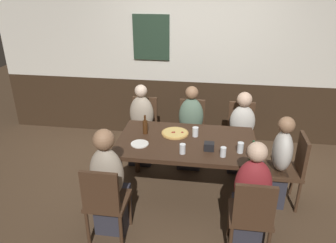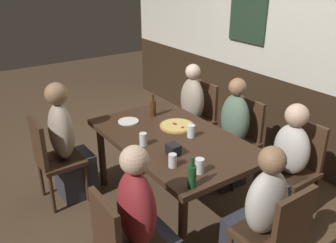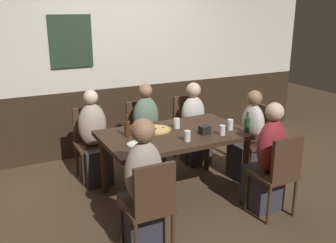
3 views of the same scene
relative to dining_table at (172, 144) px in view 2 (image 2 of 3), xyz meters
name	(u,v)px [view 2 (image 2 of 3)]	position (x,y,z in m)	size (l,w,h in m)	color
ground_plane	(172,204)	(0.00, 0.00, -0.66)	(12.00, 12.00, 0.00)	#4C3826
wall_back	(297,51)	(0.00, 1.65, 0.64)	(6.40, 0.13, 2.60)	#332316
dining_table	(172,144)	(0.00, 0.00, 0.00)	(1.59, 0.95, 0.74)	#382316
chair_left_near	(52,157)	(-0.70, -0.89, -0.16)	(0.40, 0.40, 0.88)	#422B1C
chair_mid_far	(241,136)	(0.00, 0.89, -0.16)	(0.40, 0.40, 0.88)	#422B1C
chair_right_far	(297,164)	(0.70, 0.89, -0.16)	(0.40, 0.40, 0.88)	#422B1C
chair_left_far	(199,115)	(-0.70, 0.89, -0.16)	(0.40, 0.40, 0.88)	#422B1C
chair_head_east	(277,235)	(1.21, 0.00, -0.16)	(0.40, 0.40, 0.88)	#422B1C
person_left_near	(68,150)	(-0.70, -0.73, -0.15)	(0.34, 0.37, 1.20)	#2D2D38
person_mid_far	(230,141)	(0.00, 0.73, -0.18)	(0.34, 0.37, 1.15)	#2D2D38
person_right_far	(285,172)	(0.70, 0.73, -0.19)	(0.34, 0.37, 1.10)	#2D2D38
person_right_near	(144,235)	(0.70, -0.73, -0.17)	(0.34, 0.37, 1.17)	#2D2D38
person_left_far	(188,120)	(-0.70, 0.73, -0.18)	(0.34, 0.37, 1.14)	#2D2D38
person_head_east	(258,225)	(1.04, 0.00, -0.20)	(0.37, 0.34, 1.11)	#2D2D38
pizza	(177,126)	(-0.14, 0.16, 0.09)	(0.33, 0.33, 0.03)	tan
beer_glass_tall	(143,140)	(-0.01, -0.30, 0.13)	(0.07, 0.07, 0.11)	silver
tumbler_short	(173,161)	(0.43, -0.30, 0.13)	(0.06, 0.06, 0.11)	silver
pint_glass_stout	(191,132)	(0.10, 0.13, 0.13)	(0.07, 0.07, 0.11)	silver
beer_glass_half	(200,166)	(0.61, -0.19, 0.14)	(0.07, 0.07, 0.12)	silver
beer_bottle_green	(192,176)	(0.72, -0.35, 0.17)	(0.06, 0.06, 0.23)	#194723
beer_bottle_brown	(153,107)	(-0.50, 0.12, 0.17)	(0.06, 0.06, 0.24)	#42230F
plate_white_large	(128,121)	(-0.51, -0.17, 0.09)	(0.20, 0.20, 0.01)	white
condiment_caddy	(173,150)	(0.27, -0.19, 0.13)	(0.11, 0.09, 0.09)	black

